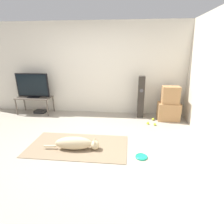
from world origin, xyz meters
The scene contains 14 objects.
ground_plane centered at (0.00, 0.00, 0.00)m, with size 12.00×12.00×0.00m, color #9E9384.
wall_back centered at (0.00, 2.10, 1.27)m, with size 8.00×0.06×2.55m.
area_rug centered at (0.03, 0.00, 0.01)m, with size 1.93×1.01×0.01m.
dog centered at (0.04, -0.12, 0.13)m, with size 1.06×0.27×0.25m.
frisbee centered at (1.26, -0.26, 0.01)m, with size 0.21×0.21×0.03m.
cardboard_box_lower centered at (2.07, 1.63, 0.24)m, with size 0.57×0.39×0.47m.
cardboard_box_upper centered at (2.08, 1.63, 0.70)m, with size 0.44×0.30×0.45m.
floor_speaker centered at (1.33, 1.78, 0.58)m, with size 0.17×0.18×1.15m.
tv_stand centered at (-1.78, 1.77, 0.43)m, with size 1.00×0.47×0.49m.
tv centered at (-1.78, 1.78, 0.83)m, with size 0.95×0.20×0.69m.
tennis_ball_by_boxes centered at (1.67, 1.19, 0.03)m, with size 0.07×0.07×0.07m.
tennis_ball_near_speaker centered at (1.67, 1.53, 0.03)m, with size 0.07×0.07×0.07m.
tennis_ball_loose_on_carpet centered at (1.50, 1.24, 0.03)m, with size 0.07×0.07×0.07m.
game_console centered at (-1.68, 1.81, 0.04)m, with size 0.32×0.23×0.08m.
Camera 1 is at (1.00, -2.96, 1.80)m, focal length 28.00 mm.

